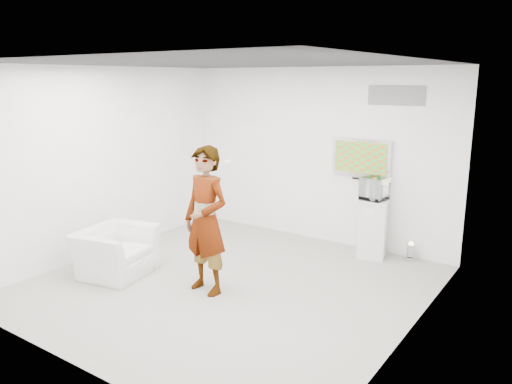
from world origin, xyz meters
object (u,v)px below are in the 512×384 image
tv (361,157)px  person (206,221)px  floor_uplight (411,252)px  armchair (115,251)px  pedestal (372,228)px

tv → person: size_ratio=0.51×
floor_uplight → tv: bearing=173.7°
person → floor_uplight: size_ratio=6.72×
tv → person: (-0.96, -2.81, -0.56)m
armchair → tv: bearing=-49.6°
person → pedestal: 2.89m
armchair → floor_uplight: 4.53m
pedestal → tv: bearing=142.0°
tv → armchair: (-2.46, -3.09, -1.21)m
tv → pedestal: size_ratio=1.06×
person → pedestal: (1.32, 2.53, -0.51)m
armchair → floor_uplight: size_ratio=3.56×
tv → floor_uplight: (0.94, -0.10, -1.40)m
pedestal → floor_uplight: 0.69m
floor_uplight → person: bearing=-125.0°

